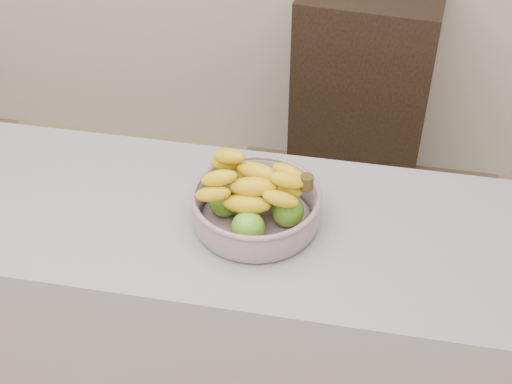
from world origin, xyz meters
TOP-DOWN VIEW (x-y plane):
  - counter at (0.00, 0.48)m, footprint 2.00×0.60m
  - cabinet at (0.55, 1.78)m, footprint 0.58×0.48m
  - fruit_bowl at (0.33, 0.48)m, footprint 0.33×0.33m

SIDE VIEW (x-z plane):
  - counter at x=0.00m, z-range 0.00..0.90m
  - cabinet at x=0.55m, z-range 0.00..0.98m
  - fruit_bowl at x=0.33m, z-range 0.87..1.05m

